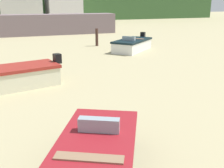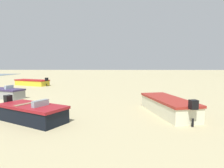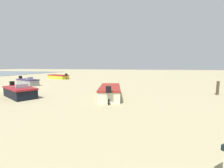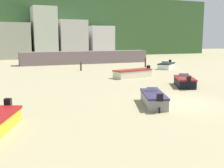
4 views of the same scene
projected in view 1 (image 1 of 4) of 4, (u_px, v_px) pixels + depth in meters
name	position (u px, v px, depth m)	size (l,w,h in m)	color
harbor_pier	(11.00, 25.00, 26.81)	(21.38, 2.40, 2.06)	slate
townhouse_far_right	(63.00, 1.00, 43.81)	(5.31, 5.04, 6.98)	silver
boat_white_1	(132.00, 45.00, 18.77)	(3.77, 3.59, 1.10)	white
boat_black_3	(94.00, 164.00, 4.96)	(2.88, 3.69, 1.10)	black
boat_cream_4	(3.00, 79.00, 10.41)	(4.61, 2.40, 1.17)	beige
mooring_post_near_water	(97.00, 37.00, 20.78)	(0.22, 0.22, 1.33)	#412A23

